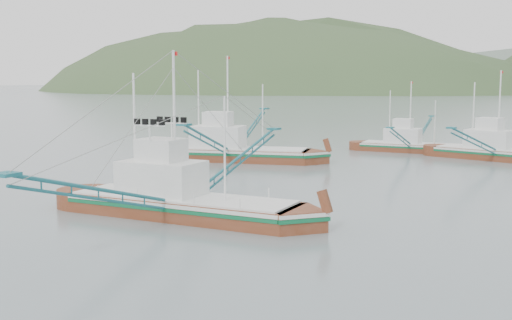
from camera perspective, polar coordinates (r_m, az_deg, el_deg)
The scene contains 6 objects.
ground at distance 36.88m, azimuth -4.48°, elevation -5.98°, with size 1200.00×1200.00×0.00m, color slate.
main_boat at distance 39.57m, azimuth -6.87°, elevation -2.79°, with size 15.02×26.95×10.90m.
bg_boat_far at distance 75.88m, azimuth 13.65°, elevation 1.60°, with size 12.05×21.61×8.74m.
bg_boat_left at distance 65.88m, azimuth -2.21°, elevation 1.78°, with size 16.27×27.96×11.53m.
bg_boat_right at distance 71.02m, azimuth 20.92°, elevation 1.42°, with size 14.06×24.28×9.97m.
headland_left at distance 438.25m, azimuth 1.46°, elevation 6.19°, with size 448.00×308.00×210.00m, color #334B26.
Camera 1 is at (19.62, -30.06, 8.46)m, focal length 45.00 mm.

